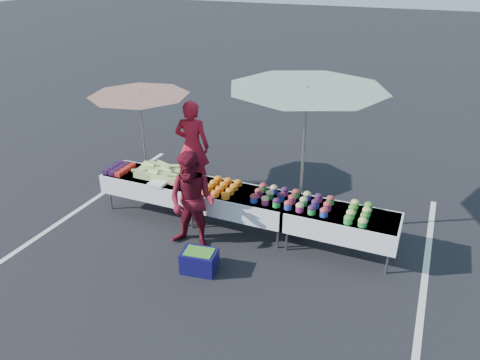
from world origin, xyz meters
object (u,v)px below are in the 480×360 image
at_px(table_center, 240,201).
at_px(customer, 192,202).
at_px(vendor, 192,146).
at_px(storage_bin, 199,261).
at_px(umbrella_right, 307,101).
at_px(table_left, 153,183).
at_px(umbrella_left, 140,103).
at_px(table_right, 341,222).

bearing_deg(table_center, customer, -123.41).
xyz_separation_m(vendor, storage_bin, (1.43, -2.49, -0.79)).
height_order(umbrella_right, storage_bin, umbrella_right).
height_order(table_left, vendor, vendor).
distance_m(table_center, storage_bin, 1.43).
xyz_separation_m(customer, umbrella_left, (-1.98, 1.59, 1.00)).
height_order(table_right, vendor, vendor).
bearing_deg(customer, umbrella_left, 140.44).
xyz_separation_m(table_center, table_right, (1.80, 0.00, 0.00)).
bearing_deg(umbrella_right, table_center, -157.90).
distance_m(vendor, storage_bin, 2.98).
xyz_separation_m(table_center, storage_bin, (-0.11, -1.37, -0.40)).
distance_m(umbrella_right, storage_bin, 3.05).
xyz_separation_m(table_center, umbrella_right, (0.99, 0.40, 1.82)).
distance_m(table_center, vendor, 1.94).
relative_size(vendor, storage_bin, 3.27).
bearing_deg(umbrella_right, vendor, 164.15).
distance_m(vendor, umbrella_left, 1.34).
bearing_deg(customer, table_left, 147.52).
relative_size(table_left, table_right, 1.00).
bearing_deg(table_left, customer, -31.69).
height_order(vendor, umbrella_right, umbrella_right).
bearing_deg(table_right, table_left, 180.00).
bearing_deg(umbrella_left, customer, -38.77).
relative_size(umbrella_right, storage_bin, 4.48).
relative_size(vendor, umbrella_right, 0.73).
height_order(table_left, table_center, same).
distance_m(customer, umbrella_right, 2.46).
distance_m(customer, storage_bin, 0.98).
bearing_deg(umbrella_right, table_right, -26.15).
distance_m(customer, umbrella_left, 2.73).
relative_size(table_center, umbrella_left, 0.80).
relative_size(table_right, customer, 1.08).
xyz_separation_m(table_right, vendor, (-3.34, 1.12, 0.39)).
bearing_deg(umbrella_left, table_left, -48.81).
bearing_deg(storage_bin, customer, 116.91).
bearing_deg(table_right, umbrella_right, 153.85).
relative_size(table_left, umbrella_left, 0.80).
distance_m(table_center, umbrella_right, 2.11).
bearing_deg(vendor, table_left, 65.46).
bearing_deg(umbrella_left, storage_bin, -42.24).
bearing_deg(customer, table_right, 18.00).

